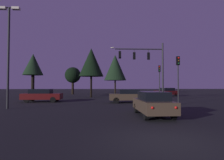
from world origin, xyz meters
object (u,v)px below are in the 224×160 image
car_nearside_lane (153,103)px  car_far_lane (167,92)px  traffic_signal_mast_arm (146,61)px  tree_center_horizon (33,65)px  car_crossing_right (42,95)px  tree_left_far (115,68)px  tree_right_cluster (91,62)px  tree_behind_sign (73,75)px  traffic_light_corner_right (159,75)px  car_crossing_left (128,96)px  traffic_light_corner_left (178,71)px  parking_lot_lamp_post (9,44)px

car_nearside_lane → car_far_lane: (8.39, 21.76, 0.00)m
traffic_signal_mast_arm → tree_center_horizon: size_ratio=1.06×
car_nearside_lane → car_crossing_right: (-10.24, 10.75, 0.00)m
tree_left_far → tree_right_cluster: bearing=-112.3°
car_far_lane → car_crossing_right: bearing=-149.4°
car_nearside_lane → tree_right_cluster: (-5.03, 19.40, 4.97)m
car_crossing_right → tree_right_cluster: (5.20, 8.65, 4.97)m
tree_behind_sign → tree_left_far: (9.48, 0.46, 1.82)m
traffic_light_corner_right → tree_right_cluster: size_ratio=0.58×
car_crossing_left → tree_center_horizon: (-13.63, 8.71, 4.34)m
traffic_light_corner_left → parking_lot_lamp_post: size_ratio=0.58×
car_crossing_right → tree_right_cluster: bearing=59.0°
traffic_signal_mast_arm → tree_right_cluster: tree_right_cluster is taller
tree_left_far → car_crossing_left: bearing=-90.0°
traffic_light_corner_left → parking_lot_lamp_post: parking_lot_lamp_post is taller
parking_lot_lamp_post → tree_behind_sign: parking_lot_lamp_post is taller
tree_left_far → tree_right_cluster: (-4.72, -11.53, -0.30)m
car_nearside_lane → tree_center_horizon: 23.15m
traffic_signal_mast_arm → tree_center_horizon: 17.49m
traffic_light_corner_left → car_crossing_left: (-4.88, 2.09, -2.65)m
parking_lot_lamp_post → tree_left_far: tree_left_far is taller
tree_behind_sign → tree_left_far: 9.67m
parking_lot_lamp_post → tree_right_cluster: bearing=69.1°
car_crossing_left → car_far_lane: size_ratio=0.87×
car_nearside_lane → tree_left_far: 31.38m
traffic_light_corner_right → tree_left_far: size_ratio=0.53×
car_nearside_lane → tree_left_far: size_ratio=0.49×
traffic_light_corner_left → car_crossing_left: 5.93m
traffic_light_corner_left → tree_left_far: bearing=101.6°
traffic_light_corner_left → car_nearside_lane: 8.90m
traffic_light_corner_right → car_nearside_lane: bearing=-108.7°
traffic_light_corner_right → parking_lot_lamp_post: 18.73m
car_nearside_lane → tree_left_far: tree_left_far is taller
car_far_lane → tree_behind_sign: (-18.19, 8.71, 3.44)m
parking_lot_lamp_post → tree_behind_sign: (1.07, 26.35, -1.05)m
car_crossing_right → car_nearside_lane: bearing=-46.4°
traffic_signal_mast_arm → traffic_light_corner_left: 5.23m
car_crossing_right → tree_behind_sign: tree_behind_sign is taller
car_nearside_lane → tree_right_cluster: bearing=104.5°
traffic_light_corner_right → tree_center_horizon: 19.19m
car_far_lane → parking_lot_lamp_post: 26.50m
car_crossing_right → traffic_light_corner_right: bearing=12.9°
traffic_light_corner_right → car_crossing_right: bearing=-167.1°
tree_center_horizon → tree_right_cluster: size_ratio=0.85×
parking_lot_lamp_post → tree_behind_sign: size_ratio=1.39×
tree_center_horizon → tree_right_cluster: bearing=9.2°
tree_behind_sign → tree_center_horizon: (-4.15, -12.51, 0.89)m
car_crossing_right → parking_lot_lamp_post: size_ratio=0.54×
parking_lot_lamp_post → tree_center_horizon: bearing=102.5°
parking_lot_lamp_post → tree_center_horizon: 14.18m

